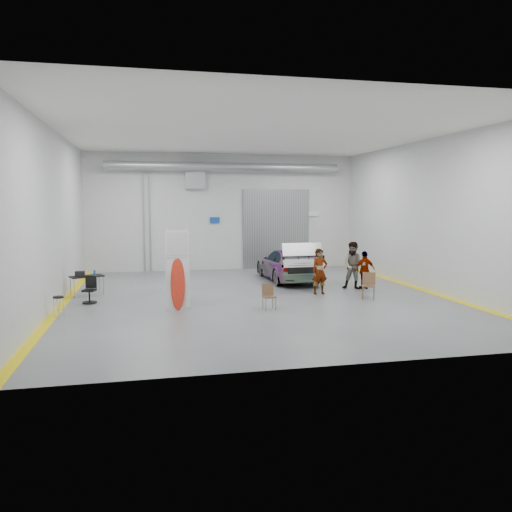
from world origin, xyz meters
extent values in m
plane|color=slate|center=(0.00, 0.00, 0.00)|extent=(16.00, 16.00, 0.00)
cube|color=silver|center=(-7.00, 0.00, 3.00)|extent=(0.02, 16.00, 6.00)
cube|color=silver|center=(7.00, 0.00, 3.00)|extent=(0.02, 16.00, 6.00)
cube|color=silver|center=(0.00, 8.00, 3.00)|extent=(14.00, 0.02, 6.00)
cube|color=silver|center=(0.00, -8.00, 3.00)|extent=(14.00, 0.02, 6.00)
cube|color=white|center=(0.00, 0.00, 6.00)|extent=(14.00, 16.00, 0.02)
cube|color=#92959B|center=(2.80, 7.92, 2.10)|extent=(3.60, 0.12, 4.20)
cube|color=#93959B|center=(-1.50, 7.92, 4.80)|extent=(1.00, 0.50, 1.20)
cylinder|color=#93959B|center=(0.00, 7.40, 5.30)|extent=(11.90, 0.44, 0.44)
cube|color=#13449C|center=(-0.50, 7.92, 2.60)|extent=(0.50, 0.04, 0.30)
cube|color=white|center=(4.80, 7.92, 2.90)|extent=(0.70, 0.04, 0.25)
cylinder|color=#93959B|center=(-3.80, 7.92, 2.50)|extent=(0.08, 0.08, 5.00)
cylinder|color=#93959B|center=(-4.10, 7.92, 2.50)|extent=(0.08, 0.08, 5.00)
cube|color=yellow|center=(-6.85, 0.00, 0.01)|extent=(0.30, 16.00, 0.01)
cube|color=yellow|center=(6.85, 0.00, 0.01)|extent=(0.30, 16.00, 0.01)
imported|color=silver|center=(2.22, 3.62, 0.72)|extent=(2.03, 4.95, 1.43)
imported|color=#8A5B4B|center=(2.50, 0.12, 0.88)|extent=(0.68, 0.49, 1.76)
imported|color=teal|center=(4.21, 0.85, 0.97)|extent=(1.17, 1.08, 1.93)
imported|color=brown|center=(4.69, 0.85, 0.78)|extent=(0.93, 0.45, 1.55)
cube|color=white|center=(-2.98, -1.60, 0.93)|extent=(0.79, 0.07, 1.67)
ellipsoid|color=#FF4216|center=(-2.98, -1.67, 0.88)|extent=(0.48, 0.24, 1.76)
cube|color=white|center=(-2.98, -1.62, 2.18)|extent=(0.76, 0.07, 0.88)
cylinder|color=white|center=(-3.31, -1.60, 1.39)|extent=(0.02, 0.02, 2.78)
cylinder|color=white|center=(-2.66, -1.60, 1.39)|extent=(0.02, 0.02, 2.78)
cube|color=brown|center=(-0.06, -2.17, 0.42)|extent=(0.42, 0.40, 0.04)
cube|color=brown|center=(-0.06, -2.00, 0.64)|extent=(0.40, 0.11, 0.38)
cube|color=brown|center=(3.87, -1.27, 0.49)|extent=(0.61, 0.60, 0.04)
cube|color=brown|center=(3.87, -1.07, 0.75)|extent=(0.45, 0.30, 0.44)
cylinder|color=black|center=(-6.63, -1.91, 0.63)|extent=(0.32, 0.32, 0.05)
torus|color=silver|center=(-6.63, -1.91, 0.20)|extent=(0.33, 0.33, 0.02)
cylinder|color=#93959B|center=(-6.75, 1.48, 0.36)|extent=(0.03, 0.03, 0.71)
cylinder|color=#93959B|center=(-5.66, 1.48, 0.36)|extent=(0.03, 0.03, 0.71)
cylinder|color=#93959B|center=(-6.75, 1.97, 0.36)|extent=(0.03, 0.03, 0.71)
cylinder|color=#93959B|center=(-5.66, 1.97, 0.36)|extent=(0.03, 0.03, 0.71)
cube|color=black|center=(-6.21, 1.72, 0.73)|extent=(1.32, 1.01, 0.04)
cylinder|color=#17598A|center=(-5.91, 1.62, 0.86)|extent=(0.08, 0.08, 0.22)
cube|color=black|center=(-6.45, 1.77, 0.84)|extent=(0.35, 0.22, 0.18)
cylinder|color=black|center=(-5.96, 0.14, 0.04)|extent=(0.50, 0.50, 0.04)
cylinder|color=black|center=(-5.96, 0.14, 0.25)|extent=(0.05, 0.05, 0.42)
cube|color=black|center=(-5.96, 0.14, 0.46)|extent=(0.50, 0.50, 0.06)
cube|color=black|center=(-5.96, 0.33, 0.73)|extent=(0.39, 0.15, 0.44)
cube|color=silver|center=(2.22, 1.40, 1.45)|extent=(1.67, 1.02, 0.04)
camera|label=1|loc=(-3.91, -17.85, 3.51)|focal=35.00mm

